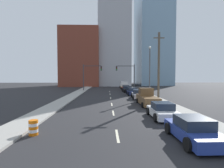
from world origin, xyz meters
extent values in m
cube|color=#9E9B93|center=(-6.98, 47.70, 0.08)|extent=(2.38, 95.40, 0.16)
cube|color=#9E9B93|center=(6.98, 47.70, 0.08)|extent=(2.38, 95.40, 0.16)
cube|color=beige|center=(0.00, 8.73, 0.00)|extent=(0.16, 2.40, 0.01)
cube|color=beige|center=(0.00, 15.45, 0.00)|extent=(0.16, 2.40, 0.01)
cube|color=beige|center=(0.00, 20.85, 0.00)|extent=(0.16, 2.40, 0.01)
cube|color=beige|center=(0.00, 27.51, 0.00)|extent=(0.16, 2.40, 0.01)
cube|color=beige|center=(0.00, 33.99, 0.00)|extent=(0.16, 2.40, 0.01)
cube|color=beige|center=(0.00, 40.03, 0.00)|extent=(0.16, 2.40, 0.01)
cube|color=brown|center=(-10.45, 66.23, 10.57)|extent=(14.00, 16.00, 21.15)
cube|color=#A8A8AD|center=(2.21, 70.23, 15.90)|extent=(12.00, 20.00, 31.79)
cube|color=#7A9EB7|center=(19.16, 74.23, 20.99)|extent=(13.00, 20.00, 41.97)
cylinder|color=#38383D|center=(-6.52, 42.14, 3.35)|extent=(0.24, 0.24, 6.70)
cylinder|color=#38383D|center=(-4.28, 42.14, 6.30)|extent=(4.48, 0.16, 0.16)
cube|color=black|center=(-2.04, 42.14, 5.67)|extent=(0.34, 0.32, 1.10)
cylinder|color=#4C0C0C|center=(-2.04, 41.97, 6.01)|extent=(0.22, 0.04, 0.22)
cylinder|color=#593F0C|center=(-2.04, 41.97, 5.67)|extent=(0.22, 0.04, 0.22)
cylinder|color=#26E53F|center=(-2.04, 41.97, 5.33)|extent=(0.22, 0.04, 0.22)
cylinder|color=#38383D|center=(6.31, 42.14, 3.35)|extent=(0.24, 0.24, 6.70)
cylinder|color=#38383D|center=(4.07, 42.14, 6.30)|extent=(4.48, 0.16, 0.16)
cube|color=black|center=(1.83, 42.14, 5.67)|extent=(0.34, 0.32, 1.10)
cylinder|color=#4C0C0C|center=(1.83, 41.97, 6.01)|extent=(0.22, 0.04, 0.22)
cylinder|color=#593F0C|center=(1.83, 41.97, 5.67)|extent=(0.22, 0.04, 0.22)
cylinder|color=#26E53F|center=(1.83, 41.97, 5.33)|extent=(0.22, 0.04, 0.22)
cylinder|color=brown|center=(6.96, 23.47, 5.03)|extent=(0.32, 0.32, 10.07)
cube|color=brown|center=(6.96, 23.47, 9.27)|extent=(1.60, 0.14, 0.14)
cylinder|color=orange|center=(-5.25, 8.99, 0.10)|extent=(0.56, 0.56, 0.19)
cylinder|color=white|center=(-5.25, 8.99, 0.29)|extent=(0.56, 0.56, 0.19)
cylinder|color=orange|center=(-5.25, 8.99, 0.47)|extent=(0.56, 0.56, 0.19)
cylinder|color=white|center=(-5.25, 8.99, 0.67)|extent=(0.56, 0.56, 0.19)
cylinder|color=orange|center=(-5.25, 8.99, 0.85)|extent=(0.56, 0.56, 0.19)
cylinder|color=#4C4C51|center=(6.80, 28.16, 4.21)|extent=(0.20, 0.20, 8.42)
sphere|color=white|center=(6.80, 28.16, 8.64)|extent=(0.44, 0.44, 0.44)
cube|color=navy|center=(4.22, 7.64, 0.50)|extent=(1.85, 4.37, 0.61)
cube|color=#1E2838|center=(4.22, 7.64, 1.10)|extent=(1.61, 1.97, 0.58)
cylinder|color=black|center=(3.27, 8.99, 0.36)|extent=(0.22, 0.72, 0.71)
cylinder|color=black|center=(5.16, 9.00, 0.36)|extent=(0.22, 0.72, 0.71)
cylinder|color=black|center=(3.29, 6.28, 0.36)|extent=(0.22, 0.72, 0.71)
cube|color=silver|center=(4.25, 13.16, 0.50)|extent=(1.92, 4.28, 0.61)
cube|color=#1E2838|center=(4.25, 13.16, 1.10)|extent=(1.67, 1.94, 0.58)
cylinder|color=black|center=(3.30, 14.50, 0.35)|extent=(0.23, 0.71, 0.70)
cylinder|color=black|center=(5.24, 14.47, 0.35)|extent=(0.23, 0.71, 0.70)
cylinder|color=black|center=(3.27, 11.86, 0.35)|extent=(0.23, 0.71, 0.70)
cylinder|color=black|center=(5.20, 11.83, 0.35)|extent=(0.23, 0.71, 0.70)
cube|color=brown|center=(4.56, 20.18, 0.67)|extent=(1.97, 6.08, 1.00)
cube|color=brown|center=(4.57, 21.09, 1.65)|extent=(1.70, 1.83, 0.96)
cylinder|color=black|center=(3.59, 22.07, 0.31)|extent=(0.23, 0.63, 0.63)
cylinder|color=black|center=(5.56, 22.05, 0.31)|extent=(0.23, 0.63, 0.63)
cylinder|color=black|center=(3.55, 18.31, 0.31)|extent=(0.23, 0.63, 0.63)
cylinder|color=black|center=(5.53, 18.29, 0.31)|extent=(0.23, 0.63, 0.63)
cube|color=#B2B2BC|center=(4.57, 26.72, 0.53)|extent=(2.11, 4.75, 0.66)
cube|color=#1E2838|center=(4.57, 26.72, 1.17)|extent=(1.74, 2.18, 0.62)
cylinder|color=black|center=(3.70, 28.21, 0.35)|extent=(0.26, 0.72, 0.71)
cylinder|color=black|center=(5.61, 28.10, 0.35)|extent=(0.26, 0.72, 0.71)
cylinder|color=black|center=(3.54, 25.33, 0.35)|extent=(0.26, 0.72, 0.71)
cylinder|color=black|center=(5.45, 25.22, 0.35)|extent=(0.26, 0.72, 0.71)
cube|color=#141E47|center=(4.38, 32.39, 0.50)|extent=(1.83, 4.43, 0.64)
cube|color=#1E2838|center=(4.38, 32.39, 1.11)|extent=(1.61, 2.00, 0.59)
cylinder|color=black|center=(3.44, 33.77, 0.32)|extent=(0.22, 0.64, 0.64)
cylinder|color=black|center=(5.33, 33.76, 0.32)|extent=(0.22, 0.64, 0.64)
cylinder|color=black|center=(3.43, 31.02, 0.32)|extent=(0.22, 0.64, 0.64)
cylinder|color=black|center=(5.32, 31.02, 0.32)|extent=(0.22, 0.64, 0.64)
cube|color=black|center=(4.12, 38.40, 0.51)|extent=(2.07, 4.65, 0.66)
cube|color=#1E2838|center=(4.12, 38.40, 1.14)|extent=(1.71, 2.14, 0.61)
cylinder|color=black|center=(3.10, 39.75, 0.32)|extent=(0.26, 0.65, 0.64)
cylinder|color=black|center=(4.97, 39.86, 0.32)|extent=(0.26, 0.65, 0.64)
cylinder|color=black|center=(3.27, 36.93, 0.32)|extent=(0.26, 0.65, 0.64)
cylinder|color=black|center=(5.14, 37.04, 0.32)|extent=(0.26, 0.65, 0.64)
cube|color=red|center=(4.39, 44.33, 0.48)|extent=(1.88, 4.32, 0.60)
cube|color=#1E2838|center=(4.39, 44.33, 1.07)|extent=(1.58, 1.97, 0.57)
cylinder|color=black|center=(3.45, 45.61, 0.33)|extent=(0.24, 0.67, 0.66)
cylinder|color=black|center=(5.23, 45.68, 0.33)|extent=(0.24, 0.67, 0.66)
cylinder|color=black|center=(3.54, 42.98, 0.33)|extent=(0.24, 0.67, 0.66)
cylinder|color=black|center=(5.33, 43.05, 0.33)|extent=(0.24, 0.67, 0.66)
cube|color=tan|center=(4.60, 51.23, 0.46)|extent=(2.29, 5.56, 0.58)
cube|color=silver|center=(4.59, 50.95, 1.45)|extent=(1.99, 3.46, 1.40)
cylinder|color=black|center=(3.51, 52.96, 0.32)|extent=(0.23, 0.64, 0.64)
cylinder|color=black|center=(5.75, 52.92, 0.32)|extent=(0.23, 0.64, 0.64)
cylinder|color=black|center=(3.44, 49.54, 0.32)|extent=(0.23, 0.64, 0.64)
cylinder|color=black|center=(5.68, 49.50, 0.32)|extent=(0.23, 0.64, 0.64)
camera|label=1|loc=(-0.65, -1.94, 3.69)|focal=28.00mm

